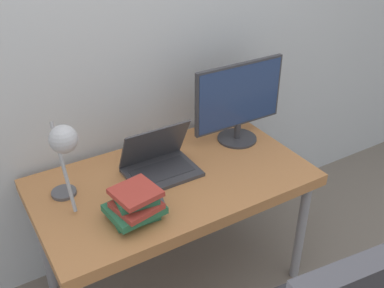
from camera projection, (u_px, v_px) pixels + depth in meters
wall_back at (126, 34)px, 2.19m from camera, size 8.00×0.05×2.60m
desk at (173, 188)px, 2.20m from camera, size 1.32×0.75×0.71m
laptop at (159, 163)px, 2.19m from camera, size 0.34×0.26×0.25m
monitor at (239, 100)px, 2.37m from camera, size 0.53×0.22×0.44m
desk_lamp at (63, 148)px, 1.79m from camera, size 0.11×0.28×0.43m
book_stack at (135, 204)px, 1.87m from camera, size 0.24×0.22×0.15m
tv_remote at (158, 199)px, 2.01m from camera, size 0.08×0.15×0.02m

